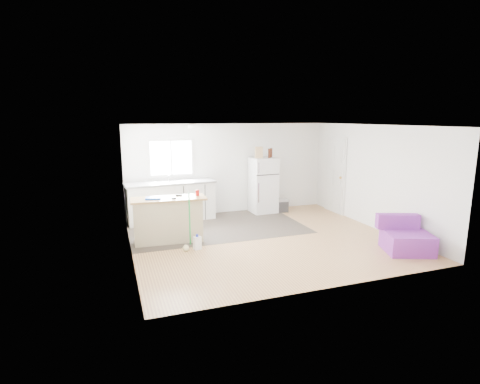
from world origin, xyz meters
The scene contains 19 objects.
room centered at (0.00, 0.00, 1.20)m, with size 5.51×5.01×2.41m.
vinyl_zone centered at (-0.73, 1.25, 0.00)m, with size 4.05×2.50×0.00m, color #372E29.
window centered at (-1.55, 2.49, 1.55)m, with size 1.18×0.06×0.98m.
interior_door centered at (2.72, 1.55, 1.02)m, with size 0.11×0.92×2.10m.
ceiling_fixture centered at (-1.20, 1.20, 2.36)m, with size 0.30×0.30×0.07m, color white.
kitchen_cabinets centered at (-1.65, 2.16, 0.50)m, with size 2.26×0.85×1.28m.
peninsula centered at (-1.97, 0.53, 0.47)m, with size 1.55×0.67×0.94m.
refrigerator centered at (0.87, 2.17, 0.75)m, with size 0.69×0.66×1.50m.
cooler centered at (1.30, 2.05, 0.19)m, with size 0.51×0.38×0.37m.
purple_seat centered at (2.29, -1.59, 0.25)m, with size 1.05×1.04×0.68m.
cleaner_jug centered at (-1.51, -0.16, 0.14)m, with size 0.16×0.13×0.31m.
mop centered at (-1.71, -0.13, 0.23)m, with size 0.22×0.33×1.17m.
red_cup centered at (-1.33, 0.55, 1.00)m, with size 0.08×0.08×0.12m, color red.
blue_tray centered at (-2.25, 0.52, 0.95)m, with size 0.30×0.22×0.04m, color blue.
tool_a centered at (-1.71, 0.65, 0.95)m, with size 0.14×0.05×0.03m, color black.
tool_b centered at (-1.86, 0.38, 0.95)m, with size 0.10×0.04×0.03m, color black.
cardboard_box centered at (0.71, 2.12, 1.65)m, with size 0.20×0.10×0.30m, color tan.
bottle_left centered at (0.99, 2.05, 1.62)m, with size 0.07×0.07×0.25m, color #3A160A.
bottle_right centered at (1.09, 2.17, 1.62)m, with size 0.07×0.07×0.25m, color #3A160A.
Camera 1 is at (-3.05, -7.06, 2.56)m, focal length 28.00 mm.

